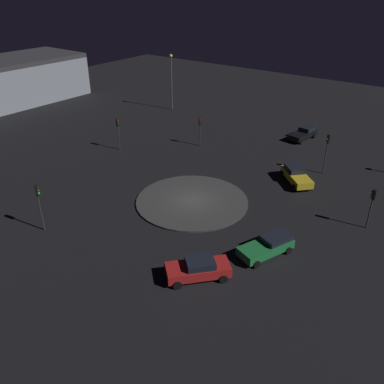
# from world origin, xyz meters

# --- Properties ---
(ground_plane) EXTENTS (116.23, 116.23, 0.00)m
(ground_plane) POSITION_xyz_m (0.00, 0.00, 0.00)
(ground_plane) COLOR black
(roundabout_island) EXTENTS (10.81, 10.81, 0.16)m
(roundabout_island) POSITION_xyz_m (0.00, 0.00, 0.08)
(roundabout_island) COLOR #383838
(roundabout_island) RESTS_ON ground_plane
(car_green) EXTENTS (3.32, 4.84, 1.43)m
(car_green) POSITION_xyz_m (-9.64, 3.14, 0.76)
(car_green) COLOR #1E7238
(car_green) RESTS_ON ground_plane
(car_black) EXTENTS (2.59, 4.73, 1.50)m
(car_black) POSITION_xyz_m (-1.92, -22.38, 0.77)
(car_black) COLOR black
(car_black) RESTS_ON ground_plane
(car_yellow) EXTENTS (4.56, 4.45, 1.57)m
(car_yellow) POSITION_xyz_m (-6.36, -9.80, 0.82)
(car_yellow) COLOR gold
(car_yellow) RESTS_ON ground_plane
(car_red) EXTENTS (4.44, 4.63, 1.57)m
(car_red) POSITION_xyz_m (-6.93, 8.63, 0.80)
(car_red) COLOR red
(car_red) RESTS_ON ground_plane
(traffic_light_west) EXTENTS (0.39, 0.36, 3.72)m
(traffic_light_west) POSITION_xyz_m (-14.86, -5.25, 2.66)
(traffic_light_west) COLOR #2D2D2D
(traffic_light_west) RESTS_ON ground_plane
(traffic_light_east) EXTENTS (0.39, 0.36, 4.00)m
(traffic_light_east) POSITION_xyz_m (15.06, -5.20, 2.85)
(traffic_light_east) COLOR #2D2D2D
(traffic_light_east) RESTS_ON ground_plane
(traffic_light_northeast) EXTENTS (0.37, 0.40, 4.28)m
(traffic_light_northeast) POSITION_xyz_m (7.33, 11.46, 3.04)
(traffic_light_northeast) COLOR #2D2D2D
(traffic_light_northeast) RESTS_ON ground_plane
(traffic_light_southwest) EXTENTS (0.37, 0.40, 4.49)m
(traffic_light_southwest) POSITION_xyz_m (-7.90, -13.60, 3.18)
(traffic_light_southwest) COLOR #2D2D2D
(traffic_light_southwest) RESTS_ON ground_plane
(traffic_light_southeast) EXTENTS (0.37, 0.40, 3.75)m
(traffic_light_southeast) POSITION_xyz_m (7.78, -12.22, 2.68)
(traffic_light_southeast) COLOR #2D2D2D
(traffic_light_southeast) RESTS_ON ground_plane
(streetlamp_southeast) EXTENTS (0.51, 0.51, 8.62)m
(streetlamp_southeast) POSITION_xyz_m (20.58, -22.51, 5.54)
(streetlamp_southeast) COLOR #4C4C51
(streetlamp_southeast) RESTS_ON ground_plane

